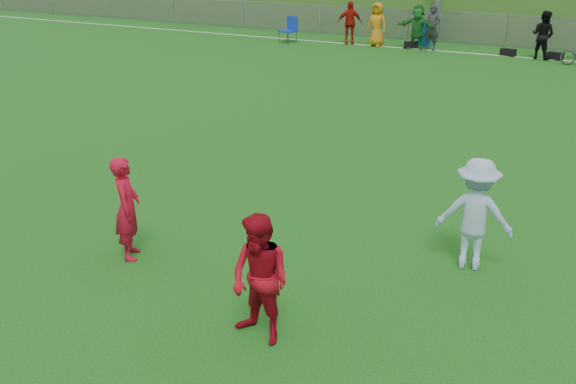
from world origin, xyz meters
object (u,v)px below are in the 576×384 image
Objects in this scene: player_red_left at (127,208)px; player_red_center at (260,280)px; recycling_bin at (425,34)px; player_blue at (475,214)px.

player_red_left is 2.81m from player_red_center.
player_red_center is 1.68× the size of recycling_bin.
player_red_center reaches higher than recycling_bin.
player_red_center is at bearing -141.29° from player_red_left.
recycling_bin is (-3.56, 20.53, -0.31)m from player_red_center.
player_blue is at bearing -98.94° from player_red_left.
player_red_left is 4.82m from player_blue.
recycling_bin is at bearing -78.65° from player_blue.
player_blue is at bearing -73.15° from recycling_bin.
player_blue is 1.74× the size of recycling_bin.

